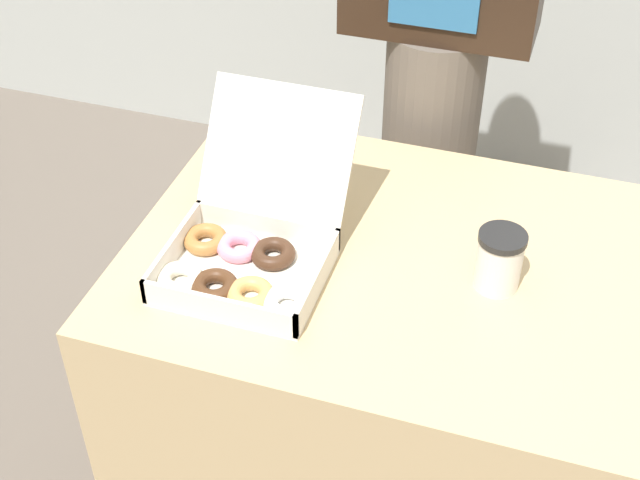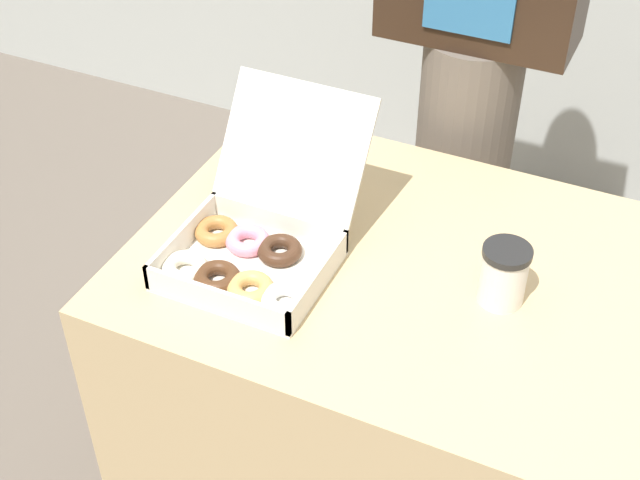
# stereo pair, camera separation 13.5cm
# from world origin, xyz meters

# --- Properties ---
(table) EXTENTS (0.94, 0.72, 0.77)m
(table) POSITION_xyz_m (0.00, 0.00, 0.39)
(table) COLOR tan
(table) RESTS_ON ground_plane
(donut_box) EXTENTS (0.30, 0.37, 0.25)m
(donut_box) POSITION_xyz_m (-0.24, -0.11, 0.81)
(donut_box) COLOR white
(donut_box) RESTS_ON table
(coffee_cup) EXTENTS (0.08, 0.08, 0.11)m
(coffee_cup) POSITION_xyz_m (0.19, -0.02, 0.83)
(coffee_cup) COLOR silver
(coffee_cup) RESTS_ON table
(person_customer) EXTENTS (0.40, 0.22, 1.75)m
(person_customer) POSITION_xyz_m (-0.04, 0.54, 0.95)
(person_customer) COLOR #665B51
(person_customer) RESTS_ON ground_plane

